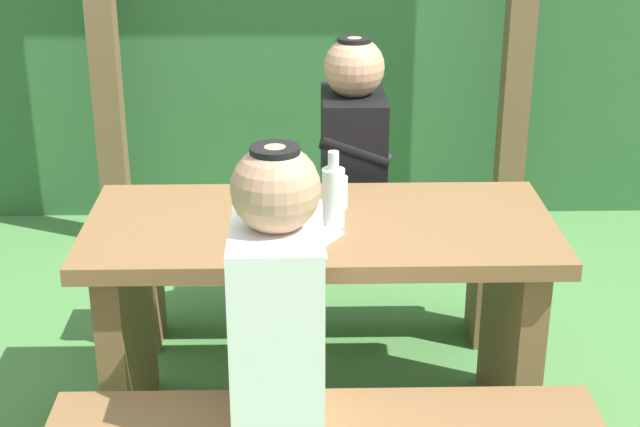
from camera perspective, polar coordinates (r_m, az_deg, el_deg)
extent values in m
plane|color=#467B3E|center=(3.20, 0.00, -12.55)|extent=(12.00, 12.00, 0.00)
cube|color=brown|center=(4.33, -12.92, 10.99)|extent=(0.12, 0.12, 2.03)
cube|color=brown|center=(4.36, 11.90, 11.14)|extent=(0.12, 0.12, 2.03)
cube|color=brown|center=(2.85, 0.00, -0.92)|extent=(1.40, 0.64, 0.05)
cube|color=brown|center=(3.07, -11.38, -7.26)|extent=(0.08, 0.54, 0.68)
cube|color=brown|center=(3.09, 11.29, -7.01)|extent=(0.08, 0.54, 0.68)
cube|color=brown|center=(2.49, 0.31, -12.29)|extent=(1.40, 0.24, 0.04)
cube|color=brown|center=(3.50, -0.21, -1.44)|extent=(1.40, 0.24, 0.04)
cube|color=brown|center=(3.64, -10.06, -4.67)|extent=(0.07, 0.22, 0.40)
cube|color=brown|center=(3.66, 9.58, -4.47)|extent=(0.07, 0.22, 0.40)
cube|color=white|center=(2.34, -2.51, -6.67)|extent=(0.22, 0.34, 0.52)
sphere|color=tan|center=(2.19, -2.67, 1.47)|extent=(0.21, 0.21, 0.21)
cylinder|color=black|center=(2.16, -2.71, 3.69)|extent=(0.12, 0.12, 0.02)
cylinder|color=white|center=(2.41, -2.49, -2.89)|extent=(0.25, 0.07, 0.15)
cube|color=black|center=(3.40, 1.97, 2.90)|extent=(0.22, 0.34, 0.52)
sphere|color=tan|center=(3.30, 2.05, 8.71)|extent=(0.21, 0.21, 0.21)
cylinder|color=black|center=(3.28, 2.07, 10.23)|extent=(0.12, 0.12, 0.02)
cylinder|color=black|center=(3.23, 2.13, 3.81)|extent=(0.25, 0.07, 0.15)
cylinder|color=silver|center=(2.93, 0.95, 1.29)|extent=(0.07, 0.07, 0.10)
cylinder|color=silver|center=(2.78, 0.79, 0.93)|extent=(0.07, 0.07, 0.18)
cylinder|color=silver|center=(2.74, 0.81, 3.19)|extent=(0.03, 0.03, 0.05)
cube|color=silver|center=(2.72, 0.10, -1.49)|extent=(0.14, 0.16, 0.01)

